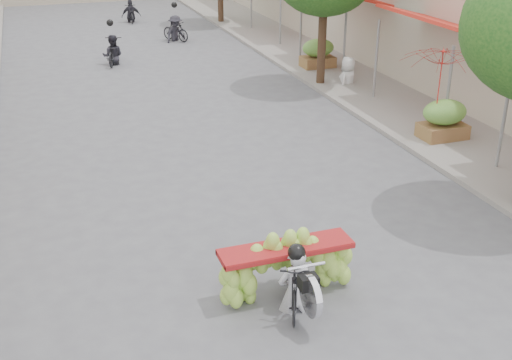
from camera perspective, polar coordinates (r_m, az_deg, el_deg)
The scene contains 9 objects.
sidewalk_right at distance 23.90m, azimuth 8.25°, elevation 9.40°, with size 4.00×60.00×0.12m, color gray.
produce_crate_mid at distance 17.60m, azimuth 16.39°, elevation 5.45°, with size 1.20×0.88×1.16m.
produce_crate_far at distance 24.27m, azimuth 5.54°, elevation 11.35°, with size 1.20×0.88×1.16m.
banana_motorbike at distance 10.28m, azimuth 3.10°, elevation -7.65°, with size 2.20×1.81×1.97m.
market_umbrella at distance 16.87m, azimuth 16.47°, elevation 11.29°, with size 2.21×2.21×1.98m.
pedestrian at distance 22.21m, azimuth 8.27°, elevation 10.78°, with size 1.01×0.96×1.78m.
bg_motorbike_a at distance 25.62m, azimuth -12.69°, elevation 11.62°, with size 1.06×1.78×1.95m.
bg_motorbike_b at distance 29.30m, azimuth -7.21°, elevation 13.83°, with size 1.20×1.52×1.95m.
bg_motorbike_c at distance 34.12m, azimuth -11.10°, elevation 14.98°, with size 1.02×1.48×1.95m.
Camera 1 is at (-3.76, -5.47, 6.11)m, focal length 45.00 mm.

